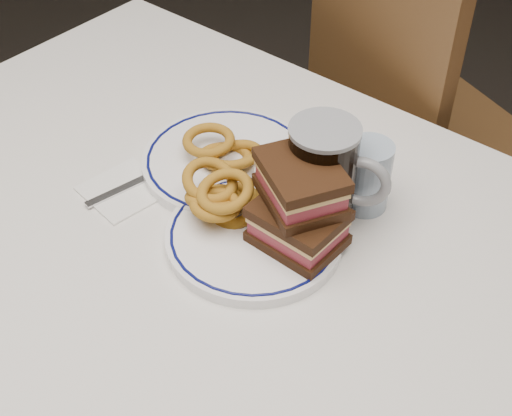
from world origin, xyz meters
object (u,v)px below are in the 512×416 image
Objects in this scene: main_plate at (254,236)px; beer_mug at (324,175)px; far_plate at (227,161)px; chair_far at (409,129)px; reuben_sandwich at (299,205)px.

main_plate is 0.13m from beer_mug.
main_plate is at bearing -115.68° from beer_mug.
far_plate is at bearing 144.20° from main_plate.
beer_mug is (0.05, 0.10, 0.08)m from main_plate.
chair_far reaches higher than far_plate.
reuben_sandwich is at bearing 30.75° from main_plate.
chair_far is at bearing 85.44° from far_plate.
beer_mug is 0.61× the size of far_plate.
reuben_sandwich is at bearing -76.33° from chair_far.
main_plate is 1.69× the size of reuben_sandwich.
beer_mug is at bearing -1.68° from far_plate.
main_plate is (0.10, -0.67, 0.23)m from chair_far.
beer_mug is (-0.01, 0.07, 0.01)m from reuben_sandwich.
beer_mug reaches higher than far_plate.
far_plate is (-0.15, 0.11, 0.00)m from main_plate.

